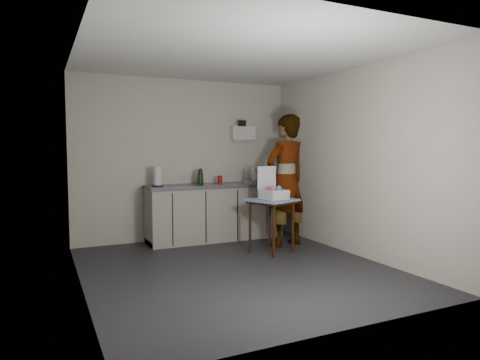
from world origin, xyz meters
name	(u,v)px	position (x,y,z in m)	size (l,w,h in m)	color
ground	(237,269)	(0.00, 0.00, 0.00)	(4.00, 4.00, 0.00)	#26272B
wall_back	(186,160)	(0.00, 1.99, 1.30)	(3.60, 0.02, 2.60)	beige
wall_right	(353,162)	(1.79, 0.00, 1.30)	(0.02, 4.00, 2.60)	beige
wall_left	(80,167)	(-1.79, 0.00, 1.30)	(0.02, 4.00, 2.60)	beige
ceiling	(236,56)	(0.00, 0.00, 2.60)	(3.60, 4.00, 0.01)	white
kitchen_counter	(215,214)	(0.40, 1.70, 0.43)	(2.24, 0.62, 0.91)	black
wall_shelf	(243,133)	(1.00, 1.92, 1.75)	(0.42, 0.18, 0.37)	white
side_table	(272,206)	(0.81, 0.57, 0.67)	(0.77, 0.77, 0.77)	#34180B
standing_man	(286,181)	(1.22, 0.85, 1.00)	(0.73, 0.48, 2.00)	#B2A593
soap_bottle	(200,177)	(0.13, 1.66, 1.04)	(0.10, 0.10, 0.26)	black
soda_can	(220,180)	(0.48, 1.69, 0.98)	(0.07, 0.07, 0.14)	#B41512
dark_bottle	(200,177)	(0.17, 1.76, 1.03)	(0.07, 0.07, 0.24)	black
paper_towel	(158,177)	(-0.54, 1.70, 1.05)	(0.17, 0.17, 0.30)	black
dish_rack	(258,178)	(1.21, 1.73, 0.98)	(0.41, 0.31, 0.29)	silver
bakery_box	(273,192)	(0.84, 0.58, 0.87)	(0.38, 0.39, 0.46)	white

